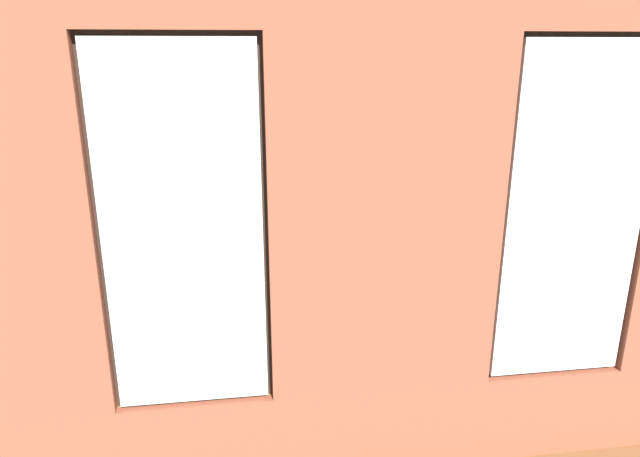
# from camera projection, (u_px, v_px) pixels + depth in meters

# --- Properties ---
(ground_plane) EXTENTS (6.85, 6.24, 0.10)m
(ground_plane) POSITION_uv_depth(u_px,v_px,m) (320.00, 301.00, 6.47)
(ground_plane) COLOR brown
(brick_wall_with_windows) EXTENTS (6.25, 0.30, 3.04)m
(brick_wall_with_windows) POSITION_uv_depth(u_px,v_px,m) (385.00, 259.00, 3.42)
(brick_wall_with_windows) COLOR #9E5138
(brick_wall_with_windows) RESTS_ON ground_plane
(white_wall_right) EXTENTS (0.10, 5.24, 3.04)m
(white_wall_right) POSITION_uv_depth(u_px,v_px,m) (2.00, 178.00, 5.38)
(white_wall_right) COLOR silver
(white_wall_right) RESTS_ON ground_plane
(couch_by_window) EXTENTS (2.06, 0.87, 0.80)m
(couch_by_window) POSITION_uv_depth(u_px,v_px,m) (300.00, 374.00, 4.32)
(couch_by_window) COLOR black
(couch_by_window) RESTS_ON ground_plane
(couch_left) EXTENTS (0.95, 2.10, 0.80)m
(couch_left) POSITION_uv_depth(u_px,v_px,m) (516.00, 253.00, 6.87)
(couch_left) COLOR black
(couch_left) RESTS_ON ground_plane
(coffee_table) EXTENTS (1.56, 0.78, 0.42)m
(coffee_table) POSITION_uv_depth(u_px,v_px,m) (305.00, 275.00, 6.08)
(coffee_table) COLOR olive
(coffee_table) RESTS_ON ground_plane
(cup_ceramic) EXTENTS (0.09, 0.09, 0.11)m
(cup_ceramic) POSITION_uv_depth(u_px,v_px,m) (286.00, 264.00, 6.11)
(cup_ceramic) COLOR #B23D38
(cup_ceramic) RESTS_ON coffee_table
(candle_jar) EXTENTS (0.08, 0.08, 0.12)m
(candle_jar) POSITION_uv_depth(u_px,v_px,m) (305.00, 266.00, 6.04)
(candle_jar) COLOR #B7333D
(candle_jar) RESTS_ON coffee_table
(table_plant_small) EXTENTS (0.14, 0.14, 0.22)m
(table_plant_small) POSITION_uv_depth(u_px,v_px,m) (261.00, 267.00, 5.85)
(table_plant_small) COLOR #9E5638
(table_plant_small) RESTS_ON coffee_table
(remote_gray) EXTENTS (0.10, 0.18, 0.02)m
(remote_gray) POSITION_uv_depth(u_px,v_px,m) (318.00, 274.00, 5.96)
(remote_gray) COLOR #59595B
(remote_gray) RESTS_ON coffee_table
(media_console) EXTENTS (1.17, 0.42, 0.49)m
(media_console) POSITION_uv_depth(u_px,v_px,m) (65.00, 284.00, 6.17)
(media_console) COLOR black
(media_console) RESTS_ON ground_plane
(tv_flatscreen) EXTENTS (1.18, 0.20, 0.78)m
(tv_flatscreen) POSITION_uv_depth(u_px,v_px,m) (57.00, 228.00, 5.98)
(tv_flatscreen) COLOR black
(tv_flatscreen) RESTS_ON media_console
(papasan_chair) EXTENTS (1.10, 1.10, 0.69)m
(papasan_chair) POSITION_uv_depth(u_px,v_px,m) (245.00, 214.00, 8.04)
(papasan_chair) COLOR olive
(papasan_chair) RESTS_ON ground_plane
(potted_plant_mid_room_small) EXTENTS (0.33, 0.33, 0.54)m
(potted_plant_mid_room_small) POSITION_uv_depth(u_px,v_px,m) (360.00, 244.00, 7.13)
(potted_plant_mid_room_small) COLOR beige
(potted_plant_mid_room_small) RESTS_ON ground_plane
(potted_plant_foreground_right) EXTENTS (0.68, 0.68, 0.93)m
(potted_plant_foreground_right) POSITION_uv_depth(u_px,v_px,m) (122.00, 206.00, 7.88)
(potted_plant_foreground_right) COLOR #47423D
(potted_plant_foreground_right) RESTS_ON ground_plane
(potted_plant_beside_window_right) EXTENTS (1.10, 1.20, 1.31)m
(potted_plant_beside_window_right) POSITION_uv_depth(u_px,v_px,m) (1.00, 352.00, 3.83)
(potted_plant_beside_window_right) COLOR gray
(potted_plant_beside_window_right) RESTS_ON ground_plane
(potted_plant_between_couches) EXTENTS (0.77, 0.77, 0.90)m
(potted_plant_between_couches) POSITION_uv_depth(u_px,v_px,m) (485.00, 326.00, 4.48)
(potted_plant_between_couches) COLOR #47423D
(potted_plant_between_couches) RESTS_ON ground_plane
(potted_plant_by_left_couch) EXTENTS (0.34, 0.34, 0.61)m
(potted_plant_by_left_couch) POSITION_uv_depth(u_px,v_px,m) (443.00, 215.00, 8.19)
(potted_plant_by_left_couch) COLOR brown
(potted_plant_by_left_couch) RESTS_ON ground_plane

